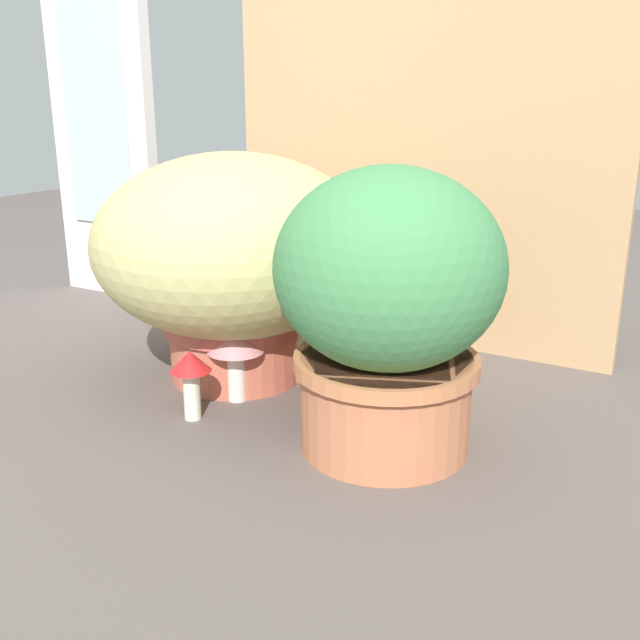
{
  "coord_description": "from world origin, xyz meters",
  "views": [
    {
      "loc": [
        0.67,
        -1.07,
        0.59
      ],
      "look_at": [
        0.03,
        0.06,
        0.18
      ],
      "focal_mm": 41.2,
      "sensor_mm": 36.0,
      "label": 1
    }
  ],
  "objects": [
    {
      "name": "cardboard_backdrop",
      "position": [
        0.02,
        0.54,
        0.42
      ],
      "size": [
        0.95,
        0.03,
        0.84
      ],
      "primitive_type": "cube",
      "color": "tan",
      "rests_on": "ground"
    },
    {
      "name": "grass_planter",
      "position": [
        -0.21,
        0.12,
        0.27
      ],
      "size": [
        0.57,
        0.57,
        0.47
      ],
      "color": "#BD5F48",
      "rests_on": "ground"
    },
    {
      "name": "mushroom_ornament_red",
      "position": [
        -0.16,
        -0.1,
        0.1
      ],
      "size": [
        0.08,
        0.08,
        0.13
      ],
      "color": "silver",
      "rests_on": "ground"
    },
    {
      "name": "ground_plane",
      "position": [
        0.0,
        0.0,
        0.0
      ],
      "size": [
        6.0,
        6.0,
        0.0
      ],
      "primitive_type": "plane",
      "color": "#5B514D"
    },
    {
      "name": "mushroom_ornament_pink",
      "position": [
        -0.14,
        0.01,
        0.12
      ],
      "size": [
        0.11,
        0.11,
        0.16
      ],
      "color": "silver",
      "rests_on": "ground"
    },
    {
      "name": "leafy_planter",
      "position": [
        0.2,
        -0.02,
        0.26
      ],
      "size": [
        0.38,
        0.38,
        0.48
      ],
      "color": "#BC6E4A",
      "rests_on": "ground"
    },
    {
      "name": "window_panel_white",
      "position": [
        -0.93,
        0.49,
        0.48
      ],
      "size": [
        0.36,
        0.05,
        0.94
      ],
      "color": "white",
      "rests_on": "ground"
    },
    {
      "name": "cat",
      "position": [
        0.11,
        0.07,
        0.12
      ],
      "size": [
        0.37,
        0.22,
        0.32
      ],
      "color": "tan",
      "rests_on": "ground"
    }
  ]
}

